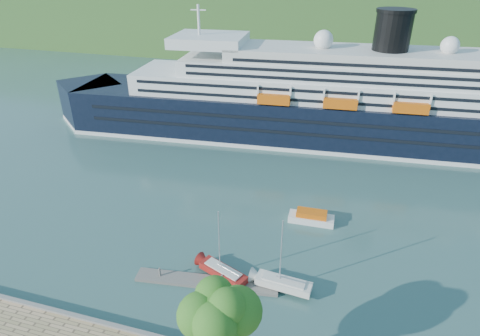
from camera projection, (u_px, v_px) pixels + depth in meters
name	position (u px, v px, depth m)	size (l,w,h in m)	color
far_hillside	(329.00, 24.00, 158.48)	(400.00, 50.00, 24.00)	#305B24
cruise_ship	(320.00, 77.00, 82.77)	(121.41, 17.68, 27.26)	black
promenade_tree	(218.00, 331.00, 34.72)	(7.20, 7.20, 11.92)	#255D18
floating_pontoon	(206.00, 282.00, 49.42)	(17.75, 2.17, 0.39)	gray
sailboat_red	(223.00, 249.00, 48.10)	(7.23, 2.01, 9.35)	maroon
sailboat_white_far	(285.00, 259.00, 46.27)	(7.45, 2.07, 9.62)	silver
tender_launch	(311.00, 217.00, 60.48)	(6.86, 2.35, 1.89)	#D6590C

